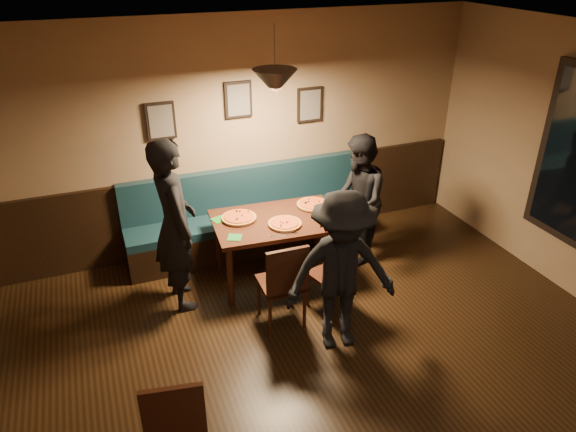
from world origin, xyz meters
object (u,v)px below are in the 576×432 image
object	(u,v)px
dining_table	(277,248)
soda_glass	(337,213)
diner_left	(175,225)
diner_front	(341,273)
diner_right	(358,200)
booth_bench	(249,214)
tabasco_bottle	(317,209)
chair_near_left	(281,282)
chair_near_right	(331,273)

from	to	relation	value
dining_table	soda_glass	world-z (taller)	soda_glass
diner_left	diner_front	size ratio (longest dim) A/B	1.15
diner_front	soda_glass	xyz separation A→B (m)	(0.47, 1.04, 0.02)
diner_right	soda_glass	bearing A→B (deg)	-34.92
diner_front	soda_glass	size ratio (longest dim) A/B	10.58
booth_bench	dining_table	xyz separation A→B (m)	(0.10, -0.68, -0.13)
diner_left	soda_glass	size ratio (longest dim) A/B	12.18
diner_left	tabasco_bottle	bearing A→B (deg)	-93.05
dining_table	chair_near_left	world-z (taller)	chair_near_left
chair_near_right	soda_glass	xyz separation A→B (m)	(0.31, 0.52, 0.39)
dining_table	soda_glass	bearing A→B (deg)	-18.06
diner_right	diner_front	bearing A→B (deg)	-12.00
diner_left	soda_glass	bearing A→B (deg)	-99.96
dining_table	chair_near_right	size ratio (longest dim) A/B	1.62
diner_right	chair_near_left	bearing A→B (deg)	-35.99
chair_near_right	soda_glass	world-z (taller)	soda_glass
diner_front	tabasco_bottle	size ratio (longest dim) A/B	12.60
soda_glass	dining_table	bearing A→B (deg)	157.54
dining_table	tabasco_bottle	xyz separation A→B (m)	(0.46, -0.05, 0.44)
dining_table	chair_near_left	distance (m)	0.83
booth_bench	diner_left	world-z (taller)	diner_left
chair_near_left	chair_near_right	world-z (taller)	chair_near_left
chair_near_left	diner_front	distance (m)	0.72
soda_glass	tabasco_bottle	xyz separation A→B (m)	(-0.15, 0.21, -0.01)
diner_left	chair_near_right	bearing A→B (deg)	-120.15
booth_bench	soda_glass	size ratio (longest dim) A/B	19.82
chair_near_left	soda_glass	xyz separation A→B (m)	(0.86, 0.53, 0.34)
booth_bench	tabasco_bottle	xyz separation A→B (m)	(0.57, -0.73, 0.31)
tabasco_bottle	chair_near_right	bearing A→B (deg)	-102.21
diner_front	tabasco_bottle	bearing A→B (deg)	85.61
chair_near_right	booth_bench	bearing A→B (deg)	90.71
diner_left	diner_front	xyz separation A→B (m)	(1.27, -1.22, -0.12)
chair_near_left	soda_glass	world-z (taller)	chair_near_left
booth_bench	chair_near_right	distance (m)	1.51
dining_table	diner_right	world-z (taller)	diner_right
chair_near_right	diner_left	size ratio (longest dim) A/B	0.47
booth_bench	diner_left	size ratio (longest dim) A/B	1.63
diner_front	tabasco_bottle	xyz separation A→B (m)	(0.31, 1.25, 0.01)
booth_bench	diner_front	world-z (taller)	diner_front
booth_bench	diner_front	bearing A→B (deg)	-82.72
diner_left	diner_right	bearing A→B (deg)	-91.69
chair_near_left	diner_left	bearing A→B (deg)	141.80
tabasco_bottle	booth_bench	bearing A→B (deg)	127.88
diner_left	soda_glass	world-z (taller)	diner_left
diner_right	soda_glass	world-z (taller)	diner_right
chair_near_left	diner_right	xyz separation A→B (m)	(1.26, 0.80, 0.31)
diner_left	diner_right	xyz separation A→B (m)	(2.14, 0.08, -0.14)
dining_table	chair_near_right	bearing A→B (deg)	-63.95
chair_near_right	tabasco_bottle	xyz separation A→B (m)	(0.16, 0.73, 0.38)
booth_bench	chair_near_left	bearing A→B (deg)	-95.53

